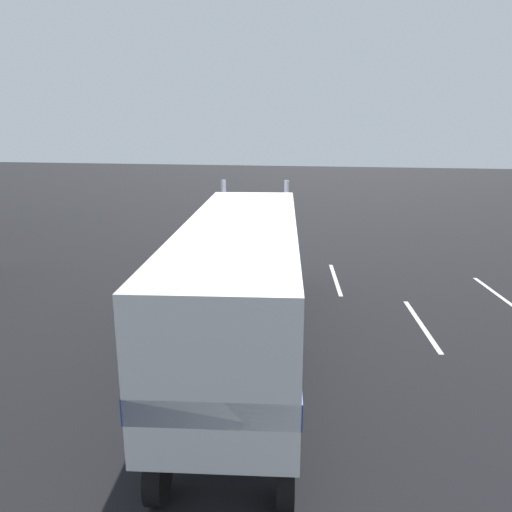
{
  "coord_description": "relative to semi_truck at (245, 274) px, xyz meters",
  "views": [
    {
      "loc": [
        -18.57,
        -3.53,
        6.39
      ],
      "look_at": [
        -0.78,
        -0.53,
        1.6
      ],
      "focal_mm": 35.03,
      "sensor_mm": 36.0,
      "label": 1
    }
  ],
  "objects": [
    {
      "name": "ground_plane",
      "position": [
        6.11,
        1.12,
        -2.52
      ],
      "size": [
        120.0,
        120.0,
        0.0
      ],
      "primitive_type": "plane",
      "color": "black"
    },
    {
      "name": "lane_stripe_near",
      "position": [
        8.03,
        -2.38,
        -2.52
      ],
      "size": [
        4.39,
        0.65,
        0.01
      ],
      "primitive_type": "cube",
      "rotation": [
        0.0,
        0.0,
        0.11
      ],
      "color": "silver",
      "rests_on": "ground_plane"
    },
    {
      "name": "lane_stripe_mid",
      "position": [
        3.48,
        -5.23,
        -2.52
      ],
      "size": [
        4.39,
        0.65,
        0.01
      ],
      "primitive_type": "cube",
      "rotation": [
        0.0,
        0.0,
        0.11
      ],
      "color": "silver",
      "rests_on": "ground_plane"
    },
    {
      "name": "lane_stripe_far",
      "position": [
        7.0,
        -8.59,
        -2.52
      ],
      "size": [
        4.37,
        0.83,
        0.01
      ],
      "primitive_type": "cube",
      "rotation": [
        0.0,
        0.0,
        0.15
      ],
      "color": "silver",
      "rests_on": "ground_plane"
    },
    {
      "name": "semi_truck",
      "position": [
        0.0,
        0.0,
        0.0
      ],
      "size": [
        14.36,
        4.32,
        4.5
      ],
      "color": "#193399",
      "rests_on": "ground_plane"
    },
    {
      "name": "person_bystander",
      "position": [
        0.03,
        2.65,
        -1.63
      ],
      "size": [
        0.34,
        0.45,
        1.63
      ],
      "color": "#2D3347",
      "rests_on": "ground_plane"
    }
  ]
}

